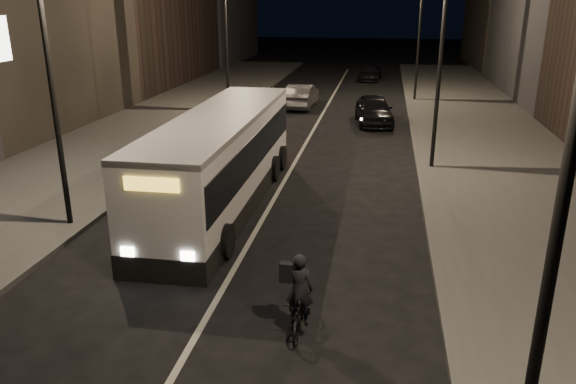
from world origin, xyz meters
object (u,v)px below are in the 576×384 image
at_px(streetlight_right_near, 550,118).
at_px(city_bus, 221,156).
at_px(car_mid, 301,96).
at_px(cyclist_on_bicycle, 300,306).
at_px(car_near, 374,110).
at_px(streetlight_left_near, 55,45).
at_px(streetlight_left_far, 230,20).
at_px(car_far, 370,73).
at_px(streetlight_right_mid, 436,32).
at_px(streetlight_right_far, 416,18).

xyz_separation_m(streetlight_right_near, city_bus, (-6.93, 10.76, -3.69)).
bearing_deg(car_mid, city_bus, 91.71).
distance_m(cyclist_on_bicycle, car_near, 20.88).
height_order(streetlight_left_near, streetlight_left_far, same).
bearing_deg(car_far, city_bus, -92.38).
relative_size(streetlight_right_mid, streetlight_left_far, 1.00).
xyz_separation_m(car_mid, car_far, (3.91, 13.27, -0.13)).
xyz_separation_m(streetlight_right_mid, city_bus, (-6.93, -5.24, -3.69)).
distance_m(streetlight_left_near, car_mid, 21.41).
bearing_deg(streetlight_right_far, car_near, -106.67).
distance_m(streetlight_left_far, city_bus, 16.12).
distance_m(streetlight_right_mid, streetlight_left_far, 14.62).
distance_m(car_mid, car_far, 13.83).
relative_size(streetlight_right_mid, streetlight_left_near, 1.00).
relative_size(streetlight_left_near, cyclist_on_bicycle, 4.35).
bearing_deg(streetlight_right_near, cyclist_on_bicycle, 132.27).
relative_size(streetlight_right_near, streetlight_right_far, 1.00).
bearing_deg(car_far, streetlight_left_far, -111.03).
distance_m(streetlight_right_mid, streetlight_left_near, 13.33).
height_order(streetlight_right_near, streetlight_left_near, same).
height_order(streetlight_right_far, streetlight_left_far, same).
height_order(streetlight_left_near, car_far, streetlight_left_near).
height_order(city_bus, car_near, city_bus).
height_order(streetlight_right_mid, car_near, streetlight_right_mid).
relative_size(streetlight_right_near, cyclist_on_bicycle, 4.35).
bearing_deg(cyclist_on_bicycle, car_near, 86.84).
bearing_deg(streetlight_left_near, streetlight_right_mid, 36.88).
xyz_separation_m(streetlight_right_far, cyclist_on_bicycle, (-3.24, -28.43, -4.74)).
relative_size(car_near, car_far, 1.09).
bearing_deg(car_near, streetlight_left_far, 161.60).
relative_size(streetlight_right_mid, car_near, 1.78).
height_order(car_near, car_far, car_near).
xyz_separation_m(streetlight_right_near, car_far, (-2.98, 41.83, -4.75)).
distance_m(streetlight_right_far, streetlight_left_far, 12.24).
bearing_deg(streetlight_left_near, streetlight_right_far, 66.04).
relative_size(streetlight_right_near, city_bus, 0.71).
xyz_separation_m(streetlight_right_mid, streetlight_left_near, (-10.66, -8.00, 0.00)).
xyz_separation_m(streetlight_left_near, car_far, (7.69, 33.83, -4.75)).
distance_m(streetlight_right_far, car_mid, 8.98).
bearing_deg(city_bus, car_near, 71.01).
distance_m(streetlight_left_near, cyclist_on_bicycle, 9.86).
bearing_deg(city_bus, cyclist_on_bicycle, -62.98).
distance_m(streetlight_left_near, car_near, 19.01).
distance_m(city_bus, car_far, 31.34).
xyz_separation_m(streetlight_left_near, cyclist_on_bicycle, (7.42, -4.43, -4.74)).
relative_size(streetlight_right_near, car_near, 1.78).
distance_m(car_near, car_mid, 6.20).
bearing_deg(cyclist_on_bicycle, car_mid, 97.81).
xyz_separation_m(city_bus, car_near, (4.66, 13.67, -0.89)).
bearing_deg(streetlight_right_mid, streetlight_left_far, 136.84).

